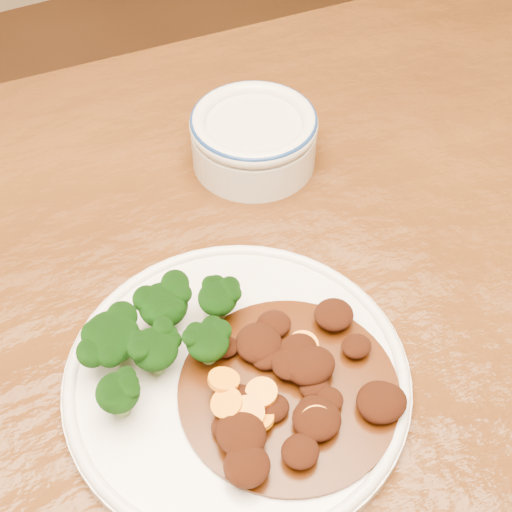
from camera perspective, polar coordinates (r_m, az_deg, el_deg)
name	(u,v)px	position (r m, az deg, el deg)	size (l,w,h in m)	color
dining_table	(227,386)	(0.69, -2.33, -10.32)	(1.56, 1.00, 0.75)	#522C0E
dinner_plate	(237,377)	(0.59, -1.52, -9.67)	(0.28, 0.28, 0.02)	white
broccoli_florets	(155,335)	(0.58, -8.09, -6.28)	(0.14, 0.10, 0.05)	#6F9A4F
mince_stew	(295,387)	(0.57, 3.12, -10.44)	(0.18, 0.18, 0.03)	#411C07
dip_bowl	(254,137)	(0.75, -0.18, 9.54)	(0.13, 0.13, 0.06)	silver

